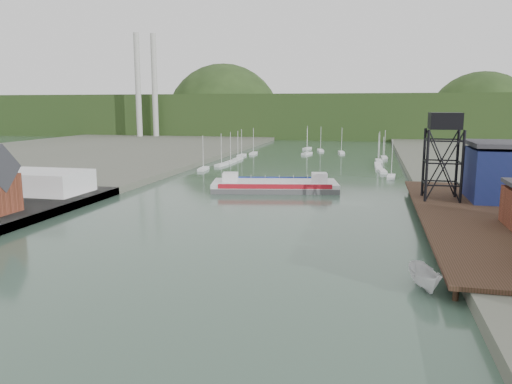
% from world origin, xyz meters
% --- Properties ---
extents(ground, '(600.00, 600.00, 0.00)m').
position_xyz_m(ground, '(0.00, 0.00, 0.00)').
color(ground, '#2C4537').
rests_on(ground, ground).
extents(east_pier, '(14.00, 70.00, 2.45)m').
position_xyz_m(east_pier, '(37.00, 45.00, 1.90)').
color(east_pier, black).
rests_on(east_pier, ground).
extents(white_shed, '(18.00, 12.00, 4.50)m').
position_xyz_m(white_shed, '(-44.00, 50.00, 3.85)').
color(white_shed, silver).
rests_on(white_shed, west_quay).
extents(lift_tower, '(6.50, 6.50, 16.00)m').
position_xyz_m(lift_tower, '(35.00, 58.00, 15.65)').
color(lift_tower, black).
rests_on(lift_tower, east_pier).
extents(marina_sailboats, '(57.71, 92.65, 0.90)m').
position_xyz_m(marina_sailboats, '(0.08, 138.46, 0.35)').
color(marina_sailboats, silver).
rests_on(marina_sailboats, ground).
extents(smokestacks, '(11.20, 8.20, 60.00)m').
position_xyz_m(smokestacks, '(-106.00, 232.50, 30.00)').
color(smokestacks, '#AEAEA8').
rests_on(smokestacks, ground).
extents(distant_hills, '(500.00, 120.00, 80.00)m').
position_xyz_m(distant_hills, '(-3.98, 301.35, 10.38)').
color(distant_hills, '#203216').
rests_on(distant_hills, ground).
extents(chain_ferry, '(30.29, 16.90, 4.12)m').
position_xyz_m(chain_ferry, '(0.58, 72.94, 1.18)').
color(chain_ferry, '#4D4D50').
rests_on(chain_ferry, ground).
extents(motorboat, '(3.94, 7.07, 2.58)m').
position_xyz_m(motorboat, '(28.23, 14.33, 1.29)').
color(motorboat, silver).
rests_on(motorboat, ground).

